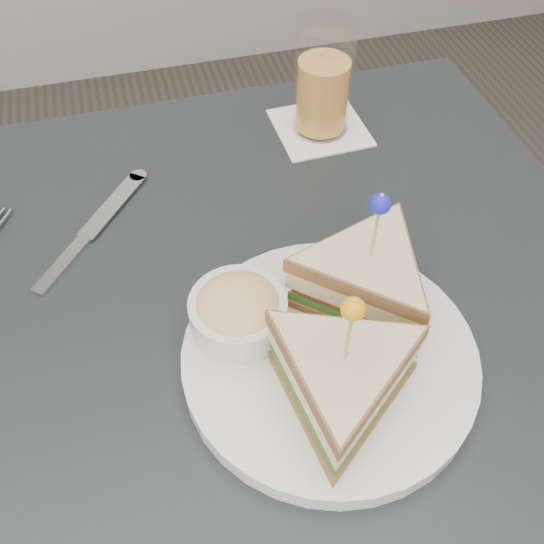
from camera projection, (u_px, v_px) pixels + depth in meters
The scene contains 5 objects.
ground_plane at pixel (268, 538), 1.19m from camera, with size 3.50×3.50×0.00m, color #3F3833.
table at pixel (266, 353), 0.68m from camera, with size 0.80×0.80×0.75m.
plate_meal at pixel (337, 332), 0.55m from camera, with size 0.32×0.32×0.16m.
cutlery_knife at pixel (90, 233), 0.69m from camera, with size 0.15×0.18×0.01m.
drink_set at pixel (323, 85), 0.77m from camera, with size 0.12×0.12×0.15m.
Camera 1 is at (-0.09, -0.36, 1.25)m, focal length 40.00 mm.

